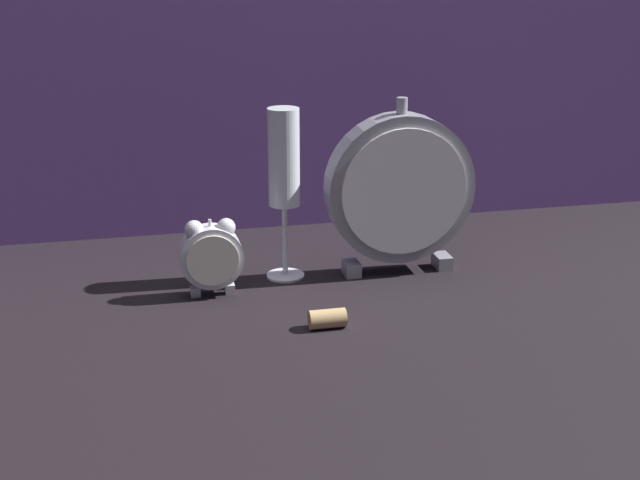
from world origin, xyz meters
TOP-DOWN VIEW (x-y plane):
  - ground_plane at (0.00, 0.00)m, footprint 4.00×4.00m
  - fabric_backdrop_drape at (0.00, 0.33)m, footprint 1.27×0.01m
  - alarm_clock_twin_bell at (-0.14, 0.07)m, footprint 0.08×0.03m
  - mantel_clock_silver at (0.11, 0.09)m, footprint 0.19×0.04m
  - champagne_flute at (-0.04, 0.11)m, footprint 0.05×0.05m
  - wine_cork at (-0.02, -0.06)m, footprint 0.04×0.02m

SIDE VIEW (x-z plane):
  - ground_plane at x=0.00m, z-range 0.00..0.00m
  - wine_cork at x=-0.02m, z-range 0.00..0.02m
  - alarm_clock_twin_bell at x=-0.14m, z-range 0.01..0.10m
  - mantel_clock_silver at x=0.11m, z-range 0.00..0.23m
  - champagne_flute at x=-0.04m, z-range 0.03..0.25m
  - fabric_backdrop_drape at x=0.00m, z-range 0.00..0.64m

